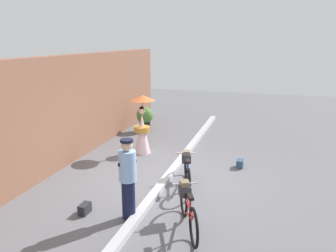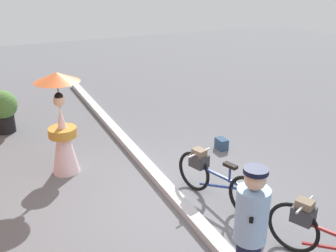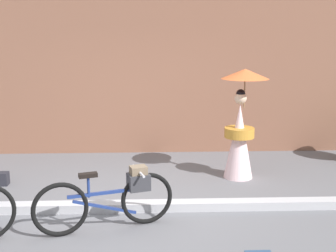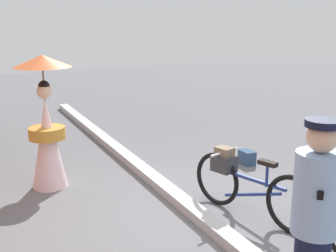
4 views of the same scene
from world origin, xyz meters
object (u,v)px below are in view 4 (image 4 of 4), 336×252
person_with_parasol (46,124)px  bicycle_near_officer (245,183)px  backpack_spare (247,157)px  person_officer (315,224)px

person_with_parasol → bicycle_near_officer: bearing=-135.6°
bicycle_near_officer → backpack_spare: 1.94m
person_with_parasol → person_officer: bearing=-162.8°
bicycle_near_officer → person_officer: (-1.85, 0.73, 0.46)m
bicycle_near_officer → person_with_parasol: person_with_parasol is taller
bicycle_near_officer → person_with_parasol: bearing=44.4°
person_officer → backpack_spare: size_ratio=6.12×
person_officer → person_with_parasol: person_with_parasol is taller
backpack_spare → bicycle_near_officer: bearing=143.7°
bicycle_near_officer → person_officer: person_officer is taller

